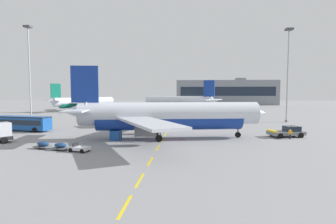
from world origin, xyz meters
TOP-DOWN VIEW (x-y plane):
  - ground at (40.00, 40.00)m, footprint 400.00×400.00m
  - apron_paint_markings at (18.00, 37.62)m, footprint 8.00×97.47m
  - airliner_foreground at (18.60, 22.40)m, footprint 34.76×34.19m
  - pushback_tug at (39.74, 25.85)m, footprint 6.49×4.23m
  - airliner_mid_left at (18.27, 85.03)m, footprint 32.76×30.76m
  - airliner_far_center at (-22.08, 88.54)m, footprint 27.02×29.06m
  - apron_shuttle_bus at (-11.43, 29.45)m, footprint 12.32×5.01m
  - ground_power_truck at (3.52, 37.75)m, footprint 6.44×6.83m
  - baggage_train at (4.94, 12.29)m, footprint 8.68×3.66m
  - ground_crew_worker at (39.49, 23.72)m, footprint 0.50×0.58m
  - uld_cargo_container at (10.34, 20.55)m, footprint 1.78×1.75m
  - apron_light_mast_near at (-21.03, 48.16)m, footprint 1.80×1.80m
  - apron_light_mast_far at (47.96, 49.92)m, footprint 1.80×1.80m
  - terminal_satellite at (45.73, 152.49)m, footprint 61.88×18.81m

SIDE VIEW (x-z plane):
  - ground at x=40.00m, z-range 0.00..0.00m
  - apron_paint_markings at x=18.00m, z-range 0.00..0.01m
  - baggage_train at x=4.94m, z-range -0.05..1.09m
  - uld_cargo_container at x=10.34m, z-range 0.00..1.60m
  - pushback_tug at x=39.74m, z-range -0.14..1.94m
  - ground_crew_worker at x=39.49m, z-range 0.11..1.76m
  - ground_power_truck at x=3.52m, z-range 0.08..3.22m
  - apron_shuttle_bus at x=-11.43m, z-range 0.25..3.25m
  - airliner_far_center at x=-22.08m, z-range -1.97..9.21m
  - airliner_foreground at x=18.60m, z-range -2.15..10.05m
  - airliner_mid_left at x=18.27m, z-range -2.16..10.10m
  - terminal_satellite at x=45.73m, z-range -0.78..16.00m
  - apron_light_mast_far at x=47.96m, z-range 3.00..27.25m
  - apron_light_mast_near at x=-21.03m, z-range 3.07..28.82m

